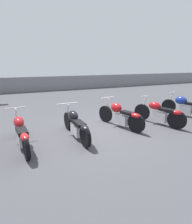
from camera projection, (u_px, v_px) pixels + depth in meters
ground_plane at (98, 131)px, 6.11m from camera, size 60.00×60.00×0.00m
fence_back at (48, 84)px, 15.17m from camera, size 40.00×0.04×1.23m
motorcycle_slot_1 at (21, 133)px, 4.85m from camera, size 0.58×2.23×1.00m
motorcycle_slot_2 at (76, 124)px, 5.49m from camera, size 0.74×2.19×0.99m
motorcycle_slot_3 at (120, 115)px, 6.41m from camera, size 0.88×2.12×1.03m
motorcycle_slot_4 at (159, 113)px, 6.68m from camera, size 0.88×2.05×1.05m
motorcycle_slot_5 at (185, 106)px, 7.77m from camera, size 0.92×2.01×1.03m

